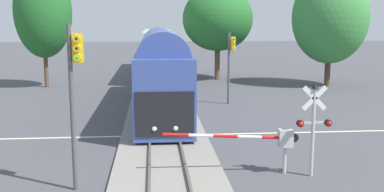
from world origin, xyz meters
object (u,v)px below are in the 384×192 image
at_px(commuter_train, 159,58).
at_px(crossing_gate_near, 272,139).
at_px(traffic_signal_median, 75,81).
at_px(maple_right_background, 330,17).
at_px(oak_behind_train, 43,12).
at_px(elm_centre_background, 218,19).
at_px(traffic_signal_far_side, 231,56).
at_px(crossing_signal_mast, 314,120).

distance_m(commuter_train, crossing_gate_near, 23.18).
bearing_deg(traffic_signal_median, maple_right_background, 52.50).
bearing_deg(crossing_gate_near, commuter_train, 100.18).
bearing_deg(commuter_train, crossing_gate_near, -79.82).
relative_size(maple_right_background, oak_behind_train, 0.97).
height_order(traffic_signal_median, elm_centre_background, elm_centre_background).
relative_size(commuter_train, elm_centre_background, 4.34).
bearing_deg(traffic_signal_median, crossing_gate_near, 8.48).
bearing_deg(traffic_signal_far_side, elm_centre_background, 85.76).
distance_m(commuter_train, crossing_signal_mast, 23.88).
bearing_deg(commuter_train, oak_behind_train, 167.82).
height_order(commuter_train, maple_right_background, maple_right_background).
bearing_deg(elm_centre_background, crossing_signal_mast, -91.01).
bearing_deg(commuter_train, elm_centre_background, 45.58).
distance_m(traffic_signal_far_side, elm_centre_background, 14.17).
xyz_separation_m(crossing_gate_near, crossing_signal_mast, (1.49, -0.44, 0.84)).
bearing_deg(crossing_signal_mast, traffic_signal_far_side, 91.87).
relative_size(traffic_signal_median, elm_centre_background, 0.62).
height_order(commuter_train, elm_centre_background, elm_centre_background).
height_order(crossing_signal_mast, maple_right_background, maple_right_background).
height_order(commuter_train, crossing_gate_near, commuter_train).
bearing_deg(elm_centre_background, commuter_train, -134.42).
bearing_deg(traffic_signal_far_side, maple_right_background, 38.47).
relative_size(traffic_signal_far_side, maple_right_background, 0.49).
bearing_deg(crossing_signal_mast, oak_behind_train, 121.91).
bearing_deg(maple_right_background, traffic_signal_median, -127.50).
bearing_deg(traffic_signal_median, commuter_train, 82.30).
xyz_separation_m(traffic_signal_median, elm_centre_background, (9.33, 30.09, 2.26)).
distance_m(traffic_signal_far_side, oak_behind_train, 18.52).
xyz_separation_m(traffic_signal_far_side, oak_behind_train, (-15.33, 9.85, 3.32)).
xyz_separation_m(crossing_signal_mast, traffic_signal_far_side, (-0.51, 15.57, 1.22)).
distance_m(traffic_signal_far_side, maple_right_background, 13.88).
bearing_deg(crossing_gate_near, traffic_signal_far_side, 86.27).
height_order(crossing_signal_mast, elm_centre_background, elm_centre_background).
xyz_separation_m(maple_right_background, elm_centre_background, (-9.60, 5.42, -0.13)).
distance_m(crossing_gate_near, traffic_signal_far_side, 15.30).
distance_m(crossing_signal_mast, traffic_signal_median, 8.99).
bearing_deg(crossing_gate_near, traffic_signal_median, -171.52).
height_order(crossing_signal_mast, traffic_signal_far_side, traffic_signal_far_side).
height_order(crossing_gate_near, elm_centre_background, elm_centre_background).
height_order(traffic_signal_far_side, traffic_signal_median, traffic_signal_median).
height_order(crossing_gate_near, maple_right_background, maple_right_background).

